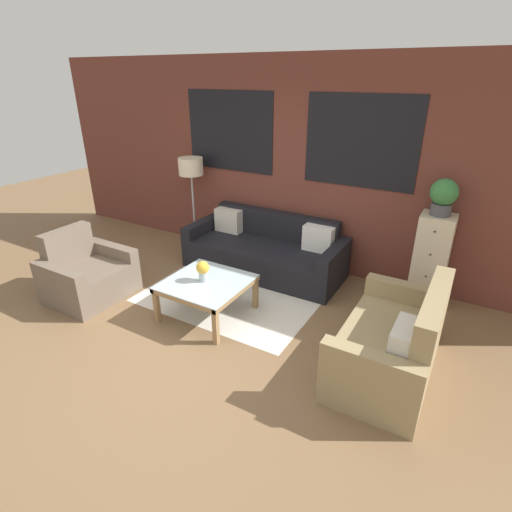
{
  "coord_description": "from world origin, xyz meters",
  "views": [
    {
      "loc": [
        2.35,
        -2.52,
        2.55
      ],
      "look_at": [
        0.15,
        1.25,
        0.55
      ],
      "focal_mm": 28.0,
      "sensor_mm": 36.0,
      "label": 1
    }
  ],
  "objects_px": {
    "potted_plant": "(443,196)",
    "flower_vase": "(203,270)",
    "couch_dark": "(265,252)",
    "armchair_corner": "(87,276)",
    "coffee_table": "(207,286)",
    "floor_lamp": "(191,171)",
    "settee_vintage": "(393,345)",
    "drawer_cabinet": "(431,260)"
  },
  "relations": [
    {
      "from": "potted_plant",
      "to": "flower_vase",
      "type": "relative_size",
      "value": 1.72
    },
    {
      "from": "couch_dark",
      "to": "armchair_corner",
      "type": "height_order",
      "value": "armchair_corner"
    },
    {
      "from": "armchair_corner",
      "to": "flower_vase",
      "type": "relative_size",
      "value": 3.86
    },
    {
      "from": "coffee_table",
      "to": "potted_plant",
      "type": "distance_m",
      "value": 2.8
    },
    {
      "from": "armchair_corner",
      "to": "floor_lamp",
      "type": "bearing_deg",
      "value": 84.55
    },
    {
      "from": "settee_vintage",
      "to": "flower_vase",
      "type": "distance_m",
      "value": 2.11
    },
    {
      "from": "coffee_table",
      "to": "settee_vintage",
      "type": "bearing_deg",
      "value": 1.31
    },
    {
      "from": "floor_lamp",
      "to": "flower_vase",
      "type": "height_order",
      "value": "floor_lamp"
    },
    {
      "from": "flower_vase",
      "to": "armchair_corner",
      "type": "bearing_deg",
      "value": -165.75
    },
    {
      "from": "settee_vintage",
      "to": "armchair_corner",
      "type": "distance_m",
      "value": 3.63
    },
    {
      "from": "armchair_corner",
      "to": "coffee_table",
      "type": "xyz_separation_m",
      "value": [
        1.54,
        0.39,
        0.09
      ]
    },
    {
      "from": "armchair_corner",
      "to": "coffee_table",
      "type": "height_order",
      "value": "armchair_corner"
    },
    {
      "from": "settee_vintage",
      "to": "potted_plant",
      "type": "xyz_separation_m",
      "value": [
        0.05,
        1.53,
        1.02
      ]
    },
    {
      "from": "couch_dark",
      "to": "flower_vase",
      "type": "relative_size",
      "value": 9.2
    },
    {
      "from": "couch_dark",
      "to": "flower_vase",
      "type": "distance_m",
      "value": 1.39
    },
    {
      "from": "couch_dark",
      "to": "armchair_corner",
      "type": "distance_m",
      "value": 2.33
    },
    {
      "from": "settee_vintage",
      "to": "coffee_table",
      "type": "xyz_separation_m",
      "value": [
        -2.06,
        -0.05,
        0.06
      ]
    },
    {
      "from": "couch_dark",
      "to": "armchair_corner",
      "type": "relative_size",
      "value": 2.38
    },
    {
      "from": "coffee_table",
      "to": "flower_vase",
      "type": "relative_size",
      "value": 3.67
    },
    {
      "from": "flower_vase",
      "to": "settee_vintage",
      "type": "bearing_deg",
      "value": 1.57
    },
    {
      "from": "armchair_corner",
      "to": "potted_plant",
      "type": "distance_m",
      "value": 4.28
    },
    {
      "from": "drawer_cabinet",
      "to": "potted_plant",
      "type": "distance_m",
      "value": 0.78
    },
    {
      "from": "potted_plant",
      "to": "floor_lamp",
      "type": "bearing_deg",
      "value": -178.87
    },
    {
      "from": "flower_vase",
      "to": "coffee_table",
      "type": "bearing_deg",
      "value": 17.06
    },
    {
      "from": "armchair_corner",
      "to": "coffee_table",
      "type": "relative_size",
      "value": 1.05
    },
    {
      "from": "coffee_table",
      "to": "floor_lamp",
      "type": "height_order",
      "value": "floor_lamp"
    },
    {
      "from": "couch_dark",
      "to": "potted_plant",
      "type": "xyz_separation_m",
      "value": [
        2.09,
        0.24,
        1.06
      ]
    },
    {
      "from": "coffee_table",
      "to": "potted_plant",
      "type": "bearing_deg",
      "value": 36.92
    },
    {
      "from": "drawer_cabinet",
      "to": "potted_plant",
      "type": "height_order",
      "value": "potted_plant"
    },
    {
      "from": "armchair_corner",
      "to": "flower_vase",
      "type": "bearing_deg",
      "value": 14.25
    },
    {
      "from": "coffee_table",
      "to": "potted_plant",
      "type": "height_order",
      "value": "potted_plant"
    },
    {
      "from": "couch_dark",
      "to": "settee_vintage",
      "type": "height_order",
      "value": "settee_vintage"
    },
    {
      "from": "floor_lamp",
      "to": "drawer_cabinet",
      "type": "bearing_deg",
      "value": 1.13
    },
    {
      "from": "potted_plant",
      "to": "flower_vase",
      "type": "bearing_deg",
      "value": -143.33
    },
    {
      "from": "couch_dark",
      "to": "armchair_corner",
      "type": "xyz_separation_m",
      "value": [
        -1.55,
        -1.74,
        0.0
      ]
    },
    {
      "from": "floor_lamp",
      "to": "flower_vase",
      "type": "xyz_separation_m",
      "value": [
        1.33,
        -1.52,
        -0.65
      ]
    },
    {
      "from": "couch_dark",
      "to": "coffee_table",
      "type": "bearing_deg",
      "value": -90.48
    },
    {
      "from": "settee_vintage",
      "to": "coffee_table",
      "type": "height_order",
      "value": "settee_vintage"
    },
    {
      "from": "settee_vintage",
      "to": "flower_vase",
      "type": "xyz_separation_m",
      "value": [
        -2.09,
        -0.06,
        0.26
      ]
    },
    {
      "from": "couch_dark",
      "to": "settee_vintage",
      "type": "relative_size",
      "value": 1.55
    },
    {
      "from": "drawer_cabinet",
      "to": "flower_vase",
      "type": "distance_m",
      "value": 2.67
    },
    {
      "from": "couch_dark",
      "to": "floor_lamp",
      "type": "relative_size",
      "value": 1.55
    }
  ]
}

